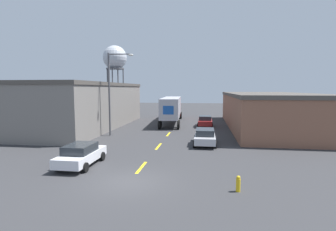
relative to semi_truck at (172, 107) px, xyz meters
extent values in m
plane|color=#333335|center=(0.88, -25.39, -2.36)|extent=(160.00, 160.00, 0.00)
cube|color=yellow|center=(0.88, -22.68, -2.35)|extent=(0.20, 2.57, 0.01)
cube|color=yellow|center=(0.88, -16.37, -2.35)|extent=(0.20, 2.57, 0.01)
cube|color=yellow|center=(0.88, -10.07, -2.35)|extent=(0.20, 2.57, 0.01)
cube|color=slate|center=(-12.60, -6.12, 0.38)|extent=(12.61, 22.94, 5.47)
cube|color=#4C4742|center=(-12.60, -6.12, 3.31)|extent=(12.81, 23.14, 0.40)
cube|color=brown|center=(12.96, -3.51, -0.28)|extent=(9.80, 24.27, 4.14)
cube|color=#4C4742|center=(12.96, -3.51, 1.99)|extent=(10.00, 24.47, 0.40)
cube|color=#B21919|center=(-0.39, 5.95, -0.29)|extent=(2.45, 2.90, 3.06)
cube|color=#A8A8B2|center=(0.10, -1.54, 0.14)|extent=(3.16, 11.79, 2.65)
cube|color=#194CA3|center=(0.49, -7.36, 0.14)|extent=(1.31, 0.12, 1.06)
cylinder|color=black|center=(0.77, 6.38, -1.82)|extent=(0.35, 1.08, 1.07)
cylinder|color=black|center=(-1.61, 6.22, -1.82)|extent=(0.35, 1.08, 1.07)
cylinder|color=black|center=(0.85, 5.28, -1.82)|extent=(0.35, 1.08, 1.07)
cylinder|color=black|center=(-1.54, 5.12, -1.82)|extent=(0.35, 1.08, 1.07)
cylinder|color=black|center=(1.53, -5.08, -1.82)|extent=(0.35, 1.08, 1.07)
cylinder|color=black|center=(-0.85, -5.23, -1.82)|extent=(0.35, 1.08, 1.07)
cylinder|color=black|center=(1.63, -6.47, -1.82)|extent=(0.35, 1.08, 1.07)
cylinder|color=black|center=(-0.76, -6.63, -1.82)|extent=(0.35, 1.08, 1.07)
cube|color=maroon|center=(4.96, -3.33, -1.75)|extent=(1.81, 4.36, 0.61)
cube|color=#23282D|center=(4.96, -3.46, -1.17)|extent=(1.60, 2.27, 0.55)
cylinder|color=black|center=(5.86, -1.98, -2.05)|extent=(0.22, 0.61, 0.61)
cylinder|color=black|center=(4.05, -1.98, -2.05)|extent=(0.22, 0.61, 0.61)
cylinder|color=black|center=(5.86, -4.68, -2.05)|extent=(0.22, 0.61, 0.61)
cylinder|color=black|center=(4.05, -4.68, -2.05)|extent=(0.22, 0.61, 0.61)
cube|color=silver|center=(-3.19, -22.77, -1.75)|extent=(1.81, 4.36, 0.61)
cube|color=#23282D|center=(-3.19, -22.90, -1.17)|extent=(1.60, 2.27, 0.55)
cylinder|color=black|center=(-2.28, -21.42, -2.05)|extent=(0.22, 0.61, 0.61)
cylinder|color=black|center=(-4.10, -21.42, -2.05)|extent=(0.22, 0.61, 0.61)
cylinder|color=black|center=(-2.28, -24.12, -2.05)|extent=(0.22, 0.61, 0.61)
cylinder|color=black|center=(-4.10, -24.12, -2.05)|extent=(0.22, 0.61, 0.61)
cube|color=#B2B2B7|center=(4.96, -15.02, -1.75)|extent=(1.81, 4.36, 0.61)
cube|color=#23282D|center=(4.96, -15.15, -1.17)|extent=(1.60, 2.27, 0.55)
cylinder|color=black|center=(5.86, -13.67, -2.05)|extent=(0.22, 0.61, 0.61)
cylinder|color=black|center=(4.05, -13.67, -2.05)|extent=(0.22, 0.61, 0.61)
cylinder|color=black|center=(5.86, -16.37, -2.05)|extent=(0.22, 0.61, 0.61)
cylinder|color=black|center=(4.05, -16.37, -2.05)|extent=(0.22, 0.61, 0.61)
cylinder|color=#47474C|center=(-15.10, 23.80, 2.75)|extent=(0.28, 0.28, 10.21)
cylinder|color=#47474C|center=(-17.14, 25.83, 2.75)|extent=(0.28, 0.28, 10.21)
cylinder|color=#47474C|center=(-19.17, 23.80, 2.75)|extent=(0.28, 0.28, 10.21)
cylinder|color=#47474C|center=(-17.14, 21.76, 2.75)|extent=(0.28, 0.28, 10.21)
cylinder|color=#4C4C51|center=(-17.14, 23.80, 7.65)|extent=(4.35, 4.35, 0.30)
sphere|color=#B7BCC6|center=(-17.14, 23.80, 10.32)|extent=(5.81, 5.81, 5.81)
cylinder|color=#4C4C51|center=(-5.34, -11.71, 2.09)|extent=(0.20, 0.20, 8.89)
cylinder|color=#4C4C51|center=(-4.11, -11.71, 6.38)|extent=(2.45, 0.11, 0.11)
ellipsoid|color=silver|center=(-2.89, -11.71, 6.28)|extent=(0.56, 0.32, 0.22)
cylinder|color=gold|center=(6.62, -25.91, -2.03)|extent=(0.22, 0.22, 0.66)
sphere|color=gold|center=(6.62, -25.91, -1.64)|extent=(0.20, 0.20, 0.20)
camera|label=1|loc=(4.94, -38.85, 2.75)|focal=28.00mm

